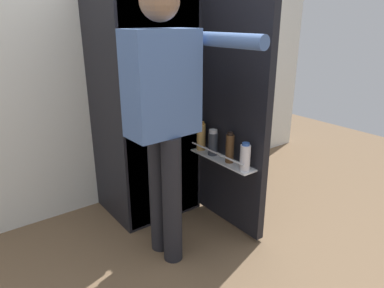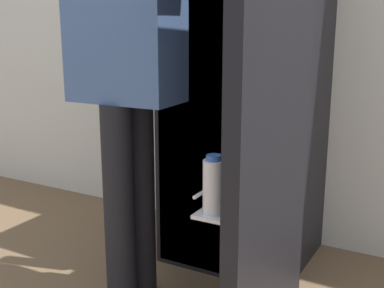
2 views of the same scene
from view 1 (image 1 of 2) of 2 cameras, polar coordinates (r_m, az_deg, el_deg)
ground_plane at (r=2.60m, az=-0.98°, el=-14.56°), size 6.73×6.73×0.00m
kitchen_wall at (r=2.90m, az=-11.71°, el=16.31°), size 4.40×0.10×2.62m
refrigerator at (r=2.63m, az=-6.62°, el=6.60°), size 0.70×1.21×1.75m
person at (r=2.01m, az=-4.60°, el=6.26°), size 0.54×0.72×1.67m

